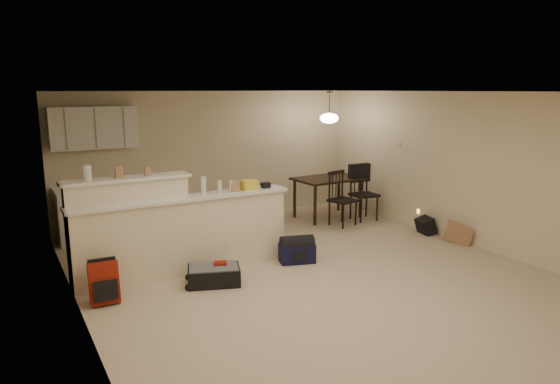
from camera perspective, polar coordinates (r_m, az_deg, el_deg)
room at (r=6.76m, az=3.70°, el=0.71°), size 7.00×7.02×2.50m
breakfast_bar at (r=7.04m, az=-12.97°, el=-4.49°), size 3.08×0.58×1.39m
upper_cabinets at (r=8.98m, az=-20.54°, el=6.90°), size 1.40×0.34×0.70m
kitchen_counter at (r=9.11m, az=-18.51°, el=-2.16°), size 1.80×0.60×0.90m
thermostat at (r=9.77m, az=13.36°, el=5.30°), size 0.02×0.12×0.12m
jar at (r=6.79m, az=-21.15°, el=2.05°), size 0.10×0.10×0.20m
cereal_box at (r=6.86m, az=-17.92°, el=2.20°), size 0.10×0.07×0.16m
small_box at (r=6.95m, az=-14.88°, el=2.32°), size 0.08×0.06×0.12m
bottle_a at (r=7.00m, az=-8.73°, el=0.73°), size 0.07×0.07×0.26m
bottle_b at (r=7.10m, az=-6.91°, el=0.60°), size 0.06×0.06×0.18m
bag_lump at (r=7.29m, az=-3.55°, el=0.80°), size 0.22×0.18×0.14m
pouch at (r=7.42m, az=-1.64°, el=0.77°), size 0.12×0.10×0.08m
extra_item_x at (r=7.17m, az=-5.61°, el=0.67°), size 0.06×0.06×0.16m
extra_item_y at (r=7.19m, az=-5.25°, el=0.58°), size 0.13×0.10×0.13m
dining_table at (r=9.95m, az=5.50°, el=1.09°), size 1.33×0.91×0.81m
pendant_lamp at (r=9.80m, az=5.64°, el=8.45°), size 0.36×0.36×0.62m
dining_chair_near at (r=9.44m, az=7.21°, el=-0.78°), size 0.53×0.51×1.03m
dining_chair_far at (r=9.89m, az=9.60°, el=-0.14°), size 0.50×0.48×1.07m
suitcase at (r=6.74m, az=-7.56°, el=-9.45°), size 0.78×0.64×0.23m
red_backpack at (r=6.45m, az=-19.49°, el=-9.71°), size 0.35×0.23×0.51m
navy_duffel at (r=7.48m, az=1.96°, el=-6.99°), size 0.57×0.42×0.28m
black_daypack at (r=9.27m, az=16.33°, el=-3.74°), size 0.30×0.37×0.29m
cardboard_sheet at (r=8.80m, az=19.72°, el=-4.57°), size 0.14×0.45×0.35m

